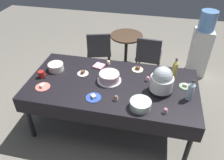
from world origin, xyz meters
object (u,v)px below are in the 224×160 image
dessert_plate_white (83,73)px  maroon_chair_right (149,54)px  maroon_chair_left (99,49)px  round_cafe_table (126,46)px  coffee_mug_red (42,74)px  frosted_layer_cake (109,77)px  potluck_table (112,87)px  dessert_plate_coral (43,87)px  cupcake_cocoa (116,98)px  water_cooler (201,46)px  ceramic_snack_bowl (56,67)px  coffee_mug_navy (159,72)px  cupcake_berry (165,111)px  dessert_plate_cobalt (93,97)px  cupcake_rose (108,62)px  dessert_plate_sage (185,86)px  soda_bottle_ginger_ale (175,69)px  slow_cooker (162,81)px  glass_salad_bowl (140,104)px  cupcake_vanilla (148,79)px  dessert_plate_cream (138,69)px  soda_bottle_water (191,91)px

dessert_plate_white → maroon_chair_right: bearing=54.5°
maroon_chair_left → round_cafe_table: size_ratio=1.18×
coffee_mug_red → frosted_layer_cake: bearing=7.0°
potluck_table → dessert_plate_coral: bearing=-162.3°
frosted_layer_cake → cupcake_cocoa: bearing=-65.2°
potluck_table → water_cooler: water_cooler is taller
ceramic_snack_bowl → coffee_mug_red: size_ratio=1.80×
coffee_mug_navy → maroon_chair_left: size_ratio=0.13×
water_cooler → potluck_table: bearing=-129.0°
round_cafe_table → cupcake_berry: bearing=-68.9°
dessert_plate_cobalt → cupcake_rose: bearing=89.2°
dessert_plate_sage → cupcake_cocoa: cupcake_cocoa is taller
round_cafe_table → soda_bottle_ginger_ale: bearing=-55.5°
potluck_table → dessert_plate_cobalt: bearing=-115.3°
slow_cooker → dessert_plate_white: (-1.05, 0.16, -0.15)m
glass_salad_bowl → coffee_mug_red: size_ratio=2.05×
frosted_layer_cake → coffee_mug_red: (-0.90, -0.11, -0.01)m
dessert_plate_coral → soda_bottle_ginger_ale: 1.72m
cupcake_vanilla → cupcake_berry: same height
potluck_table → ceramic_snack_bowl: (-0.83, 0.14, 0.11)m
cupcake_rose → frosted_layer_cake: bearing=-75.6°
maroon_chair_left → soda_bottle_ginger_ale: bearing=-36.9°
frosted_layer_cake → maroon_chair_left: size_ratio=0.37×
dessert_plate_white → round_cafe_table: size_ratio=0.21×
dessert_plate_cream → water_cooler: (1.02, 1.24, -0.17)m
soda_bottle_water → round_cafe_table: (-1.01, 1.62, -0.38)m
water_cooler → coffee_mug_red: bearing=-143.3°
maroon_chair_left → dessert_plate_cream: bearing=-48.2°
glass_salad_bowl → cupcake_cocoa: glass_salad_bowl is taller
slow_cooker → water_cooler: bearing=67.4°
slow_cooker → cupcake_berry: 0.39m
dessert_plate_coral → maroon_chair_left: bearing=78.6°
dessert_plate_cobalt → round_cafe_table: dessert_plate_cobalt is taller
water_cooler → coffee_mug_navy: bearing=-119.1°
coffee_mug_navy → frosted_layer_cake: bearing=-156.7°
potluck_table → ceramic_snack_bowl: ceramic_snack_bowl is taller
cupcake_cocoa → coffee_mug_navy: 0.77m
frosted_layer_cake → dessert_plate_white: bearing=168.6°
round_cafe_table → dessert_plate_cobalt: bearing=-93.3°
dessert_plate_coral → dessert_plate_white: 0.56m
cupcake_berry → coffee_mug_navy: 0.72m
dessert_plate_cobalt → dessert_plate_white: 0.53m
glass_salad_bowl → potluck_table: bearing=137.4°
soda_bottle_ginger_ale → soda_bottle_water: size_ratio=1.03×
round_cafe_table → water_cooler: (1.36, 0.10, 0.09)m
potluck_table → slow_cooker: (0.62, -0.04, 0.22)m
maroon_chair_right → water_cooler: size_ratio=0.69×
cupcake_rose → soda_bottle_ginger_ale: 0.94m
coffee_mug_navy → round_cafe_table: size_ratio=0.16×
frosted_layer_cake → maroon_chair_right: 1.36m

